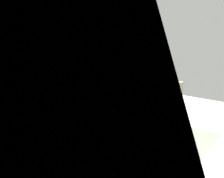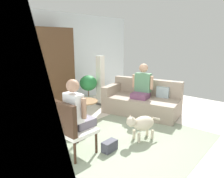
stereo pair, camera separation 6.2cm
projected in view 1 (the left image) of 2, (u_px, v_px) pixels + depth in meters
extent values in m
plane|color=beige|center=(125.00, 135.00, 4.37)|extent=(7.63, 7.63, 0.00)
cube|color=silver|center=(43.00, 61.00, 5.80)|extent=(6.96, 0.12, 2.65)
cube|color=gray|center=(131.00, 141.00, 4.10)|extent=(2.82, 2.52, 0.01)
cube|color=gray|center=(141.00, 105.00, 5.58)|extent=(1.29, 2.04, 0.44)
cube|color=gray|center=(146.00, 86.00, 5.80)|extent=(0.54, 1.89, 0.43)
cube|color=gray|center=(112.00, 89.00, 5.90)|extent=(0.96, 0.36, 0.25)
cube|color=#9EB2B7|center=(162.00, 92.00, 5.49)|extent=(0.16, 0.33, 0.28)
cube|color=tan|center=(143.00, 90.00, 5.73)|extent=(0.15, 0.28, 0.28)
cylinder|color=#382316|center=(78.00, 134.00, 3.97)|extent=(0.04, 0.04, 0.38)
cylinder|color=#382316|center=(97.00, 143.00, 3.63)|extent=(0.04, 0.04, 0.38)
cylinder|color=#382316|center=(57.00, 142.00, 3.65)|extent=(0.04, 0.04, 0.38)
cylinder|color=#382316|center=(76.00, 153.00, 3.30)|extent=(0.04, 0.04, 0.38)
cube|color=white|center=(76.00, 130.00, 3.59)|extent=(0.58, 0.65, 0.06)
cube|color=#382316|center=(64.00, 118.00, 3.35)|extent=(0.11, 0.63, 0.51)
cube|color=#764567|center=(140.00, 95.00, 5.43)|extent=(0.46, 0.47, 0.14)
cube|color=#598C66|center=(142.00, 82.00, 5.50)|extent=(0.25, 0.43, 0.48)
sphere|color=tan|center=(143.00, 68.00, 5.41)|extent=(0.23, 0.23, 0.23)
cylinder|color=tan|center=(151.00, 83.00, 5.35)|extent=(0.08, 0.08, 0.34)
cylinder|color=tan|center=(133.00, 81.00, 5.57)|extent=(0.08, 0.08, 0.34)
cube|color=slate|center=(83.00, 122.00, 3.67)|extent=(0.40, 0.36, 0.14)
cube|color=white|center=(74.00, 108.00, 3.48)|extent=(0.19, 0.35, 0.47)
sphere|color=#A57A60|center=(73.00, 86.00, 3.39)|extent=(0.21, 0.21, 0.21)
cylinder|color=#A57A60|center=(68.00, 103.00, 3.64)|extent=(0.08, 0.08, 0.33)
cylinder|color=#A57A60|center=(85.00, 108.00, 3.36)|extent=(0.08, 0.08, 0.33)
cylinder|color=olive|center=(85.00, 101.00, 4.70)|extent=(0.56, 0.56, 0.02)
cylinder|color=olive|center=(85.00, 114.00, 4.76)|extent=(0.06, 0.06, 0.56)
cylinder|color=olive|center=(86.00, 125.00, 4.82)|extent=(0.33, 0.33, 0.03)
ellipsoid|color=beige|center=(144.00, 123.00, 4.13)|extent=(0.52, 0.43, 0.28)
sphere|color=beige|center=(132.00, 122.00, 3.98)|extent=(0.19, 0.19, 0.19)
cone|color=beige|center=(133.00, 118.00, 3.92)|extent=(0.06, 0.06, 0.06)
cone|color=beige|center=(130.00, 116.00, 4.00)|extent=(0.06, 0.06, 0.06)
cylinder|color=beige|center=(156.00, 118.00, 4.26)|extent=(0.18, 0.10, 0.10)
cylinder|color=beige|center=(139.00, 138.00, 4.03)|extent=(0.06, 0.06, 0.19)
cylinder|color=beige|center=(134.00, 134.00, 4.18)|extent=(0.06, 0.06, 0.19)
cylinder|color=beige|center=(153.00, 134.00, 4.18)|extent=(0.06, 0.06, 0.19)
cylinder|color=beige|center=(147.00, 131.00, 4.32)|extent=(0.06, 0.06, 0.19)
cylinder|color=silver|center=(36.00, 131.00, 4.48)|extent=(0.36, 0.36, 0.03)
cylinder|color=silver|center=(35.00, 115.00, 4.40)|extent=(0.04, 0.04, 0.76)
cylinder|color=silver|center=(33.00, 97.00, 4.31)|extent=(0.43, 0.43, 0.02)
cylinder|color=silver|center=(41.00, 82.00, 4.39)|extent=(0.01, 0.01, 0.55)
cylinder|color=silver|center=(36.00, 81.00, 4.44)|extent=(0.01, 0.01, 0.55)
cylinder|color=silver|center=(30.00, 81.00, 4.41)|extent=(0.01, 0.01, 0.55)
cylinder|color=silver|center=(24.00, 82.00, 4.32)|extent=(0.01, 0.01, 0.55)
cylinder|color=silver|center=(21.00, 84.00, 4.19)|extent=(0.01, 0.01, 0.55)
cylinder|color=silver|center=(22.00, 85.00, 4.09)|extent=(0.01, 0.01, 0.55)
cylinder|color=silver|center=(27.00, 85.00, 4.05)|extent=(0.01, 0.01, 0.55)
cylinder|color=silver|center=(34.00, 85.00, 4.07)|extent=(0.01, 0.01, 0.55)
cylinder|color=silver|center=(40.00, 84.00, 4.17)|extent=(0.01, 0.01, 0.55)
cylinder|color=silver|center=(42.00, 83.00, 4.29)|extent=(0.01, 0.01, 0.55)
sphere|color=silver|center=(31.00, 70.00, 4.18)|extent=(0.17, 0.17, 0.17)
ellipsoid|color=green|center=(30.00, 62.00, 4.15)|extent=(0.09, 0.10, 0.14)
sphere|color=green|center=(31.00, 58.00, 4.15)|extent=(0.07, 0.07, 0.07)
cone|color=#D8BF4C|center=(33.00, 58.00, 4.18)|extent=(0.03, 0.02, 0.02)
ellipsoid|color=green|center=(29.00, 64.00, 4.13)|extent=(0.12, 0.03, 0.04)
cylinder|color=beige|center=(88.00, 101.00, 6.20)|extent=(0.28, 0.28, 0.29)
cylinder|color=brown|center=(88.00, 93.00, 6.15)|extent=(0.03, 0.03, 0.20)
ellipsoid|color=#267939|center=(87.00, 83.00, 6.08)|extent=(0.49, 0.49, 0.44)
cube|color=#4C4742|center=(100.00, 103.00, 6.39)|extent=(0.20, 0.20, 0.06)
cube|color=white|center=(99.00, 80.00, 6.22)|extent=(0.18, 0.18, 1.38)
cube|color=#4C331E|center=(51.00, 71.00, 5.55)|extent=(1.07, 0.56, 2.19)
cube|color=#3F3F4C|center=(110.00, 146.00, 3.72)|extent=(0.28, 0.15, 0.19)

